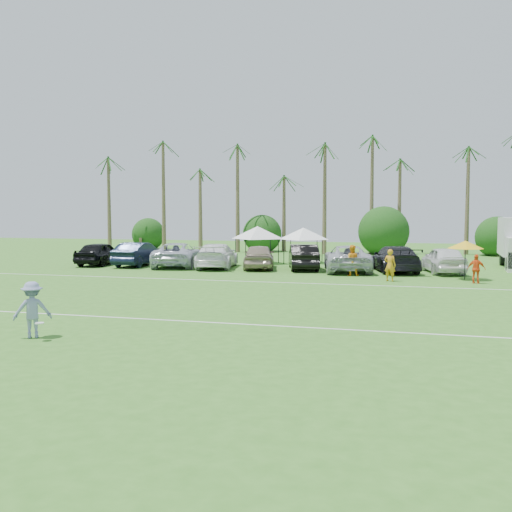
# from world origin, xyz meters

# --- Properties ---
(ground) EXTENTS (120.00, 120.00, 0.00)m
(ground) POSITION_xyz_m (0.00, 0.00, 0.00)
(ground) COLOR #367122
(ground) RESTS_ON ground
(field_lines) EXTENTS (80.00, 12.10, 0.01)m
(field_lines) POSITION_xyz_m (0.00, 8.00, 0.01)
(field_lines) COLOR white
(field_lines) RESTS_ON ground
(palm_tree_0) EXTENTS (2.40, 2.40, 8.90)m
(palm_tree_0) POSITION_xyz_m (-22.00, 38.00, 7.48)
(palm_tree_0) COLOR brown
(palm_tree_0) RESTS_ON ground
(palm_tree_1) EXTENTS (2.40, 2.40, 9.90)m
(palm_tree_1) POSITION_xyz_m (-17.00, 38.00, 8.35)
(palm_tree_1) COLOR brown
(palm_tree_1) RESTS_ON ground
(palm_tree_2) EXTENTS (2.40, 2.40, 10.90)m
(palm_tree_2) POSITION_xyz_m (-12.00, 38.00, 9.21)
(palm_tree_2) COLOR brown
(palm_tree_2) RESTS_ON ground
(palm_tree_3) EXTENTS (2.40, 2.40, 11.90)m
(palm_tree_3) POSITION_xyz_m (-8.00, 38.00, 10.06)
(palm_tree_3) COLOR brown
(palm_tree_3) RESTS_ON ground
(palm_tree_4) EXTENTS (2.40, 2.40, 8.90)m
(palm_tree_4) POSITION_xyz_m (-4.00, 38.00, 7.48)
(palm_tree_4) COLOR brown
(palm_tree_4) RESTS_ON ground
(palm_tree_5) EXTENTS (2.40, 2.40, 9.90)m
(palm_tree_5) POSITION_xyz_m (0.00, 38.00, 8.35)
(palm_tree_5) COLOR brown
(palm_tree_5) RESTS_ON ground
(palm_tree_6) EXTENTS (2.40, 2.40, 10.90)m
(palm_tree_6) POSITION_xyz_m (4.00, 38.00, 9.21)
(palm_tree_6) COLOR brown
(palm_tree_6) RESTS_ON ground
(palm_tree_7) EXTENTS (2.40, 2.40, 11.90)m
(palm_tree_7) POSITION_xyz_m (8.00, 38.00, 10.06)
(palm_tree_7) COLOR brown
(palm_tree_7) RESTS_ON ground
(palm_tree_8) EXTENTS (2.40, 2.40, 8.90)m
(palm_tree_8) POSITION_xyz_m (13.00, 38.00, 7.48)
(palm_tree_8) COLOR brown
(palm_tree_8) RESTS_ON ground
(bush_tree_0) EXTENTS (4.00, 4.00, 4.00)m
(bush_tree_0) POSITION_xyz_m (-19.00, 39.00, 1.80)
(bush_tree_0) COLOR brown
(bush_tree_0) RESTS_ON ground
(bush_tree_1) EXTENTS (4.00, 4.00, 4.00)m
(bush_tree_1) POSITION_xyz_m (-6.00, 39.00, 1.80)
(bush_tree_1) COLOR brown
(bush_tree_1) RESTS_ON ground
(bush_tree_2) EXTENTS (4.00, 4.00, 4.00)m
(bush_tree_2) POSITION_xyz_m (6.00, 39.00, 1.80)
(bush_tree_2) COLOR brown
(bush_tree_2) RESTS_ON ground
(bush_tree_3) EXTENTS (4.00, 4.00, 4.00)m
(bush_tree_3) POSITION_xyz_m (16.00, 39.00, 1.80)
(bush_tree_3) COLOR brown
(bush_tree_3) RESTS_ON ground
(sideline_player_a) EXTENTS (0.77, 0.63, 1.83)m
(sideline_player_a) POSITION_xyz_m (7.35, 16.26, 0.91)
(sideline_player_a) COLOR orange
(sideline_player_a) RESTS_ON ground
(sideline_player_b) EXTENTS (0.99, 0.80, 1.90)m
(sideline_player_b) POSITION_xyz_m (4.98, 18.48, 0.95)
(sideline_player_b) COLOR orange
(sideline_player_b) RESTS_ON ground
(sideline_player_c) EXTENTS (1.01, 0.61, 1.61)m
(sideline_player_c) POSITION_xyz_m (11.96, 16.42, 0.80)
(sideline_player_c) COLOR #F8541B
(sideline_player_c) RESTS_ON ground
(canopy_tent_left) EXTENTS (4.13, 4.13, 3.34)m
(canopy_tent_left) POSITION_xyz_m (-2.80, 25.18, 2.86)
(canopy_tent_left) COLOR black
(canopy_tent_left) RESTS_ON ground
(canopy_tent_right) EXTENTS (3.94, 3.94, 3.20)m
(canopy_tent_right) POSITION_xyz_m (0.45, 26.79, 2.74)
(canopy_tent_right) COLOR black
(canopy_tent_right) RESTS_ON ground
(market_umbrella) EXTENTS (2.04, 2.04, 2.27)m
(market_umbrella) POSITION_xyz_m (11.51, 18.11, 2.04)
(market_umbrella) COLOR black
(market_umbrella) RESTS_ON ground
(frisbee_player) EXTENTS (1.30, 1.18, 1.75)m
(frisbee_player) POSITION_xyz_m (-2.78, -1.74, 0.87)
(frisbee_player) COLOR #7E88B3
(frisbee_player) RESTS_ON ground
(parked_car_0) EXTENTS (2.22, 5.14, 1.73)m
(parked_car_0) POSITION_xyz_m (-13.84, 21.12, 0.86)
(parked_car_0) COLOR black
(parked_car_0) RESTS_ON ground
(parked_car_1) EXTENTS (1.93, 5.28, 1.73)m
(parked_car_1) POSITION_xyz_m (-10.79, 21.24, 0.86)
(parked_car_1) COLOR black
(parked_car_1) RESTS_ON ground
(parked_car_2) EXTENTS (4.12, 6.69, 1.73)m
(parked_car_2) POSITION_xyz_m (-7.75, 21.35, 0.86)
(parked_car_2) COLOR silver
(parked_car_2) RESTS_ON ground
(parked_car_3) EXTENTS (3.36, 6.27, 1.73)m
(parked_car_3) POSITION_xyz_m (-4.71, 21.19, 0.86)
(parked_car_3) COLOR white
(parked_car_3) RESTS_ON ground
(parked_car_4) EXTENTS (3.12, 5.40, 1.73)m
(parked_car_4) POSITION_xyz_m (-1.66, 21.32, 0.86)
(parked_car_4) COLOR #A08D79
(parked_car_4) RESTS_ON ground
(parked_car_5) EXTENTS (3.07, 5.54, 1.73)m
(parked_car_5) POSITION_xyz_m (1.38, 21.70, 0.86)
(parked_car_5) COLOR black
(parked_car_5) RESTS_ON ground
(parked_car_6) EXTENTS (3.92, 6.63, 1.73)m
(parked_car_6) POSITION_xyz_m (4.43, 21.16, 0.86)
(parked_car_6) COLOR #BABCC4
(parked_car_6) RESTS_ON ground
(parked_car_7) EXTENTS (3.84, 6.37, 1.73)m
(parked_car_7) POSITION_xyz_m (7.47, 21.67, 0.86)
(parked_car_7) COLOR black
(parked_car_7) RESTS_ON ground
(parked_car_8) EXTENTS (3.01, 5.38, 1.73)m
(parked_car_8) POSITION_xyz_m (10.52, 21.64, 0.86)
(parked_car_8) COLOR white
(parked_car_8) RESTS_ON ground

